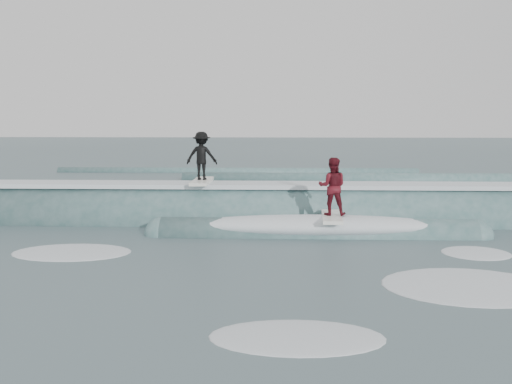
{
  "coord_description": "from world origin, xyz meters",
  "views": [
    {
      "loc": [
        0.66,
        -12.55,
        3.41
      ],
      "look_at": [
        0.0,
        4.78,
        1.1
      ],
      "focal_mm": 40.0,
      "sensor_mm": 36.0,
      "label": 1
    }
  ],
  "objects": [
    {
      "name": "far_swells",
      "position": [
        -0.86,
        17.65,
        0.0
      ],
      "size": [
        38.3,
        8.65,
        0.8
      ],
      "color": "#3B6464",
      "rests_on": "ground"
    },
    {
      "name": "surfer_black",
      "position": [
        -1.8,
        5.78,
        2.05
      ],
      "size": [
        1.04,
        2.0,
        1.65
      ],
      "color": "white",
      "rests_on": "ground"
    },
    {
      "name": "ground",
      "position": [
        0.0,
        0.0,
        0.0
      ],
      "size": [
        160.0,
        160.0,
        0.0
      ],
      "primitive_type": "plane",
      "color": "#384F53",
      "rests_on": "ground"
    },
    {
      "name": "whitewater",
      "position": [
        0.46,
        -0.7,
        0.0
      ],
      "size": [
        15.09,
        7.27,
        0.1
      ],
      "color": "white",
      "rests_on": "ground"
    },
    {
      "name": "breaking_wave",
      "position": [
        0.21,
        5.52,
        0.04
      ],
      "size": [
        22.61,
        3.97,
        2.39
      ],
      "color": "#3B6464",
      "rests_on": "ground"
    },
    {
      "name": "surfer_red",
      "position": [
        2.22,
        3.58,
        1.33
      ],
      "size": [
        0.86,
        2.03,
        1.75
      ],
      "color": "white",
      "rests_on": "ground"
    }
  ]
}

